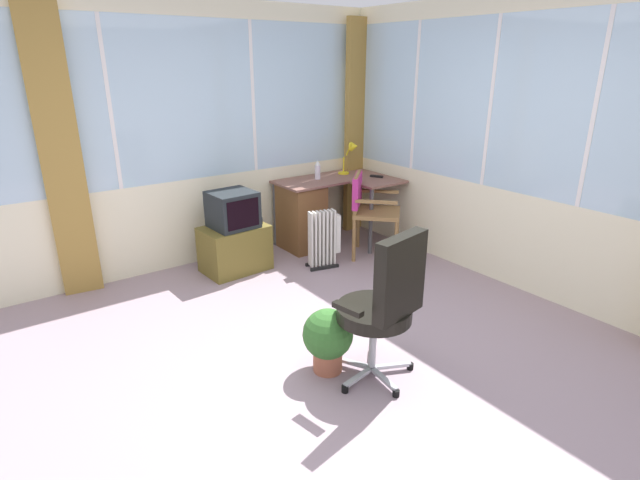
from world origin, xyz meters
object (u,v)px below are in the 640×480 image
at_px(tv_on_stand, 235,236).
at_px(desk, 306,212).
at_px(spray_bottle, 318,170).
at_px(potted_plant, 329,336).
at_px(office_chair, 385,300).
at_px(desk_lamp, 352,153).
at_px(wooden_armchair, 366,203).
at_px(space_heater, 325,239).
at_px(tv_remote, 377,176).

bearing_deg(tv_on_stand, desk, 7.66).
relative_size(desk, tv_on_stand, 1.53).
bearing_deg(spray_bottle, tv_on_stand, -171.79).
bearing_deg(potted_plant, desk, 59.27).
distance_m(desk, potted_plant, 2.44).
xyz_separation_m(desk, office_chair, (-1.02, -2.38, 0.18)).
distance_m(desk, tv_on_stand, 0.97).
bearing_deg(office_chair, desk_lamp, 54.89).
bearing_deg(spray_bottle, office_chair, -116.54).
distance_m(desk_lamp, spray_bottle, 0.51).
distance_m(wooden_armchair, space_heater, 0.63).
bearing_deg(desk_lamp, office_chair, -125.11).
xyz_separation_m(spray_bottle, wooden_armchair, (0.20, -0.62, -0.28)).
bearing_deg(potted_plant, space_heater, 54.52).
bearing_deg(wooden_armchair, tv_remote, 36.31).
distance_m(tv_remote, office_chair, 2.78).
relative_size(tv_remote, spray_bottle, 0.69).
bearing_deg(space_heater, potted_plant, -125.48).
bearing_deg(desk_lamp, spray_bottle, 179.87).
bearing_deg(office_chair, desk, 66.85).
distance_m(desk_lamp, space_heater, 1.27).
bearing_deg(office_chair, wooden_armchair, 51.94).
bearing_deg(wooden_armchair, spray_bottle, 107.96).
bearing_deg(potted_plant, tv_remote, 41.54).
height_order(tv_remote, space_heater, tv_remote).
xyz_separation_m(desk_lamp, tv_remote, (0.12, -0.32, -0.24)).
relative_size(desk_lamp, tv_remote, 2.57).
distance_m(desk, space_heater, 0.62).
xyz_separation_m(tv_remote, tv_on_stand, (-1.76, 0.15, -0.41)).
bearing_deg(space_heater, tv_remote, 17.52).
height_order(space_heater, potted_plant, space_heater).
relative_size(tv_remote, tv_on_stand, 0.18).
bearing_deg(desk, tv_on_stand, -172.34).
distance_m(desk, wooden_armchair, 0.72).
distance_m(space_heater, potted_plant, 1.84).
bearing_deg(office_chair, potted_plant, 127.72).
distance_m(tv_on_stand, potted_plant, 1.98).
bearing_deg(desk, desk_lamp, 3.00).
relative_size(desk, wooden_armchair, 1.40).
relative_size(tv_on_stand, space_heater, 1.37).
distance_m(tv_remote, spray_bottle, 0.69).
bearing_deg(office_chair, tv_remote, 49.14).
xyz_separation_m(tv_remote, office_chair, (-1.81, -2.10, -0.18)).
bearing_deg(tv_remote, desk, 133.07).
bearing_deg(potted_plant, office_chair, -52.28).
distance_m(spray_bottle, tv_on_stand, 1.27).
xyz_separation_m(wooden_armchair, potted_plant, (-1.63, -1.51, -0.32)).
xyz_separation_m(wooden_armchair, tv_on_stand, (-1.35, 0.45, -0.23)).
xyz_separation_m(desk_lamp, wooden_armchair, (-0.29, -0.62, -0.42)).
height_order(desk, wooden_armchair, wooden_armchair).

